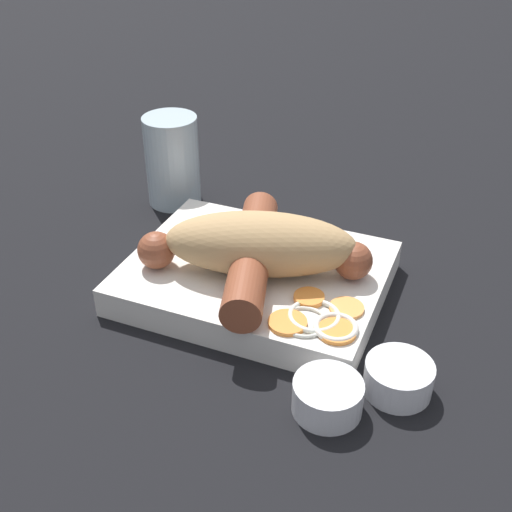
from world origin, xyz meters
TOP-DOWN VIEW (x-y plane):
  - ground_plane at (0.00, 0.00)m, footprint 3.00×3.00m
  - food_tray at (0.00, 0.00)m, footprint 0.23×0.18m
  - bread_roll at (-0.01, 0.01)m, footprint 0.18×0.11m
  - sausage at (-0.00, 0.01)m, footprint 0.20×0.18m
  - pickled_veggies at (-0.08, 0.06)m, footprint 0.08×0.08m
  - condiment_cup_near at (-0.11, 0.12)m, footprint 0.05×0.05m
  - condiment_cup_far at (-0.15, 0.08)m, footprint 0.05×0.05m
  - drink_glass at (0.15, -0.13)m, footprint 0.06×0.06m

SIDE VIEW (x-z plane):
  - ground_plane at x=0.00m, z-range 0.00..0.00m
  - condiment_cup_near at x=-0.11m, z-range 0.00..0.02m
  - condiment_cup_far at x=-0.15m, z-range 0.00..0.02m
  - food_tray at x=0.00m, z-range 0.00..0.03m
  - pickled_veggies at x=-0.08m, z-range 0.03..0.03m
  - sausage at x=0.00m, z-range 0.03..0.06m
  - drink_glass at x=0.15m, z-range 0.00..0.10m
  - bread_roll at x=-0.01m, z-range 0.03..0.08m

